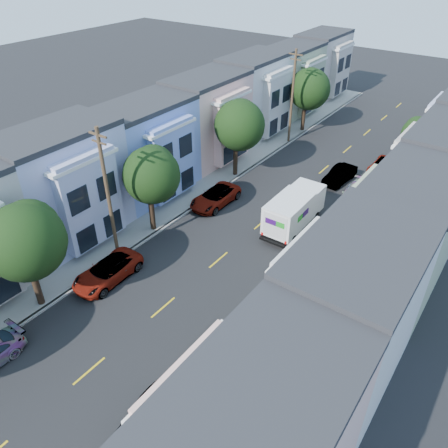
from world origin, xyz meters
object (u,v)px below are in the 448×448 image
(parked_right_b, at_px, (218,342))
(tree_far_r, at_px, (416,134))
(tree_b, at_px, (25,242))
(utility_pole_far, at_px, (292,97))
(tree_d, at_px, (239,125))
(parked_left_d, at_px, (215,197))
(parked_left_c, at_px, (107,272))
(parked_right_a, at_px, (151,414))
(utility_pole_near, at_px, (108,197))
(parked_right_d, at_px, (383,166))
(tree_e, at_px, (309,89))
(tree_c, at_px, (151,175))
(parked_right_c, at_px, (355,195))
(lead_sedan, at_px, (340,175))
(fedex_truck, at_px, (294,210))

(parked_right_b, bearing_deg, tree_far_r, 89.55)
(tree_b, height_order, utility_pole_far, utility_pole_far)
(tree_d, xyz_separation_m, parked_left_d, (1.40, -5.55, -4.53))
(parked_left_d, bearing_deg, parked_left_c, -89.25)
(parked_left_c, distance_m, parked_right_b, 9.81)
(parked_right_a, bearing_deg, utility_pole_far, 104.85)
(tree_far_r, distance_m, parked_right_b, 29.58)
(utility_pole_near, distance_m, parked_right_d, 27.70)
(tree_e, relative_size, utility_pole_far, 0.74)
(tree_c, relative_size, parked_right_d, 1.61)
(parked_left_d, xyz_separation_m, parked_right_c, (9.80, 7.46, 0.02))
(parked_left_d, distance_m, parked_right_d, 17.72)
(lead_sedan, relative_size, parked_right_c, 0.89)
(parked_right_b, bearing_deg, parked_right_a, -86.56)
(tree_d, distance_m, parked_right_b, 21.98)
(tree_c, height_order, parked_right_c, tree_c)
(utility_pole_far, relative_size, parked_left_c, 1.95)
(tree_b, distance_m, lead_sedan, 28.48)
(utility_pole_near, distance_m, parked_right_b, 12.34)
(utility_pole_near, relative_size, parked_right_b, 2.37)
(fedex_truck, xyz_separation_m, parked_right_d, (2.53, 14.02, -1.09))
(tree_far_r, height_order, parked_left_c, tree_far_r)
(tree_far_r, height_order, parked_right_a, tree_far_r)
(tree_c, distance_m, fedex_truck, 11.52)
(tree_e, distance_m, lead_sedan, 13.52)
(tree_d, bearing_deg, utility_pole_near, -89.99)
(parked_left_c, distance_m, parked_right_d, 28.84)
(tree_c, distance_m, tree_e, 25.86)
(parked_left_c, bearing_deg, parked_right_a, -32.66)
(utility_pole_near, height_order, parked_right_a, utility_pole_near)
(parked_right_a, bearing_deg, tree_b, 167.59)
(parked_right_b, height_order, parked_right_c, parked_right_c)
(parked_right_b, distance_m, parked_right_d, 27.57)
(utility_pole_far, relative_size, parked_right_b, 2.37)
(tree_c, xyz_separation_m, fedex_truck, (8.67, 6.82, -3.32))
(parked_right_c, relative_size, parked_right_d, 1.10)
(tree_e, distance_m, fedex_truck, 21.19)
(tree_c, relative_size, parked_right_a, 1.76)
(tree_b, bearing_deg, lead_sedan, 72.27)
(utility_pole_near, xyz_separation_m, parked_right_b, (11.20, -2.64, -4.47))
(tree_far_r, xyz_separation_m, parked_left_d, (-11.79, -16.52, -3.18))
(tree_d, xyz_separation_m, parked_right_c, (11.20, 1.91, -4.50))
(utility_pole_far, xyz_separation_m, parked_right_c, (11.20, -8.38, -4.41))
(tree_b, relative_size, parked_right_d, 1.68)
(parked_right_c, bearing_deg, parked_left_c, -119.85)
(tree_d, xyz_separation_m, tree_far_r, (13.20, 10.98, -1.34))
(tree_c, relative_size, lead_sedan, 1.64)
(fedex_truck, bearing_deg, parked_right_a, -83.22)
(parked_right_a, bearing_deg, parked_right_b, 86.70)
(parked_left_c, bearing_deg, utility_pole_far, 91.52)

